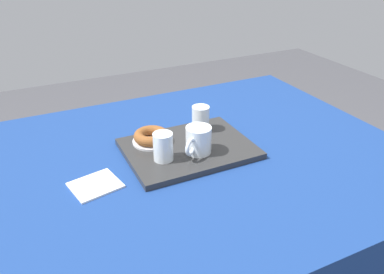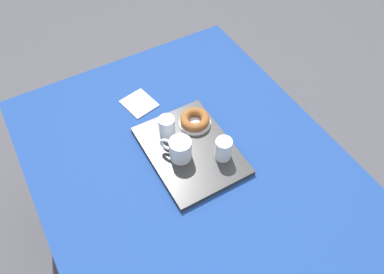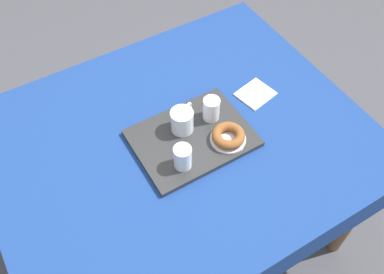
{
  "view_description": "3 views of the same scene",
  "coord_description": "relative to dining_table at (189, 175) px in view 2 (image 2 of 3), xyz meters",
  "views": [
    {
      "loc": [
        0.5,
        0.96,
        1.37
      ],
      "look_at": [
        0.03,
        -0.03,
        0.78
      ],
      "focal_mm": 35.63,
      "sensor_mm": 36.0,
      "label": 1
    },
    {
      "loc": [
        -0.7,
        0.39,
        1.91
      ],
      "look_at": [
        0.08,
        -0.06,
        0.76
      ],
      "focal_mm": 35.66,
      "sensor_mm": 36.0,
      "label": 2
    },
    {
      "loc": [
        -0.43,
        -0.81,
        1.95
      ],
      "look_at": [
        0.03,
        -0.04,
        0.76
      ],
      "focal_mm": 39.79,
      "sensor_mm": 36.0,
      "label": 3
    }
  ],
  "objects": [
    {
      "name": "ground_plane",
      "position": [
        0.0,
        0.0,
        -0.64
      ],
      "size": [
        6.0,
        6.0,
        0.0
      ],
      "primitive_type": "plane",
      "color": "#47474C"
    },
    {
      "name": "dining_table",
      "position": [
        0.0,
        0.0,
        0.0
      ],
      "size": [
        1.34,
        1.09,
        0.73
      ],
      "color": "navy",
      "rests_on": "ground"
    },
    {
      "name": "serving_tray",
      "position": [
        0.04,
        -0.03,
        0.1
      ],
      "size": [
        0.41,
        0.31,
        0.02
      ],
      "primitive_type": "cube",
      "color": "#2D2D2D",
      "rests_on": "dining_table"
    },
    {
      "name": "tea_mug_left",
      "position": [
        0.03,
        0.02,
        0.15
      ],
      "size": [
        0.11,
        0.1,
        0.09
      ],
      "color": "white",
      "rests_on": "serving_tray"
    },
    {
      "name": "water_glass_near",
      "position": [
        -0.05,
        -0.12,
        0.15
      ],
      "size": [
        0.06,
        0.06,
        0.09
      ],
      "color": "white",
      "rests_on": "serving_tray"
    },
    {
      "name": "water_glass_far",
      "position": [
        0.14,
        0.01,
        0.15
      ],
      "size": [
        0.06,
        0.06,
        0.09
      ],
      "color": "white",
      "rests_on": "serving_tray"
    },
    {
      "name": "donut_plate_left",
      "position": [
        0.14,
        -0.11,
        0.11
      ],
      "size": [
        0.13,
        0.13,
        0.01
      ],
      "primitive_type": "cylinder",
      "color": "silver",
      "rests_on": "serving_tray"
    },
    {
      "name": "sugar_donut_left",
      "position": [
        0.14,
        -0.11,
        0.13
      ],
      "size": [
        0.12,
        0.12,
        0.03
      ],
      "primitive_type": "torus",
      "color": "brown",
      "rests_on": "donut_plate_left"
    },
    {
      "name": "paper_napkin",
      "position": [
        0.36,
        0.03,
        0.09
      ],
      "size": [
        0.15,
        0.14,
        0.01
      ],
      "primitive_type": "cube",
      "rotation": [
        0.0,
        0.0,
        0.21
      ],
      "color": "white",
      "rests_on": "dining_table"
    }
  ]
}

